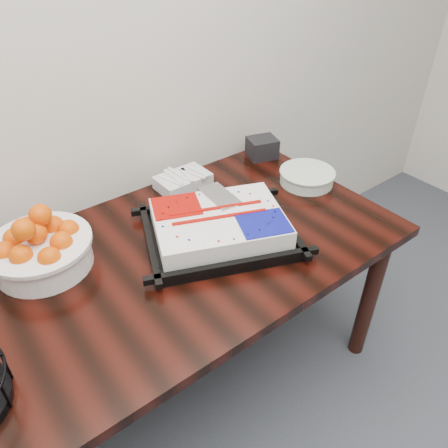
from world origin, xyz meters
TOP-DOWN VIEW (x-y plane):
  - table at (0.00, 2.00)m, footprint 1.80×0.90m
  - cake_tray at (0.25, 1.97)m, footprint 0.64×0.58m
  - tangerine_bowl at (-0.31, 2.21)m, footprint 0.34×0.34m
  - plate_stack at (0.79, 2.05)m, footprint 0.24×0.24m
  - fork_bag at (0.34, 2.35)m, footprint 0.22×0.15m
  - napkin_box at (0.80, 2.35)m, footprint 0.16×0.15m

SIDE VIEW (x-z plane):
  - table at x=0.00m, z-range 0.29..1.04m
  - plate_stack at x=0.79m, z-range 0.75..0.81m
  - fork_bag at x=0.34m, z-range 0.75..0.81m
  - napkin_box at x=0.80m, z-range 0.75..0.84m
  - cake_tray at x=0.25m, z-range 0.75..0.85m
  - tangerine_bowl at x=-0.31m, z-range 0.74..0.95m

